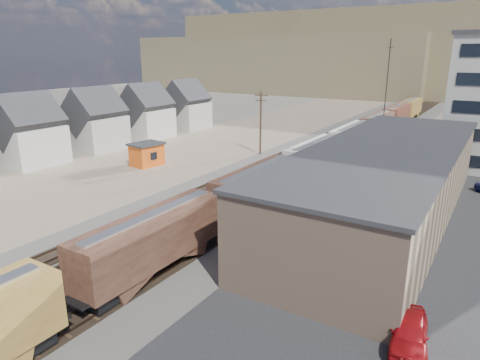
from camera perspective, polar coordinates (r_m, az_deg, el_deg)
The scene contains 13 objects.
ground at distance 33.23m, azimuth -21.31°, elevation -12.87°, with size 300.00×300.00×0.00m, color #6B6356.
ballast_bed at distance 72.48m, azimuth 11.72°, elevation 3.77°, with size 18.00×200.00×0.06m, color #4C4742.
dirt_yard at distance 73.42m, azimuth -5.94°, elevation 4.18°, with size 24.00×180.00×0.03m, color #7D6956.
asphalt_lot at distance 53.90m, azimuth 28.17°, elevation -2.36°, with size 26.00×120.00×0.04m, color #232326.
rail_tracks at distance 72.65m, azimuth 11.32°, elevation 3.89°, with size 11.40×200.00×0.24m.
freight_train at distance 63.55m, azimuth 12.61°, elevation 4.48°, with size 3.00×119.74×4.46m.
warehouse at distance 44.20m, azimuth 18.70°, elevation -0.13°, with size 12.40×40.40×7.25m.
utility_pole_north at distance 67.82m, azimuth 2.77°, elevation 7.76°, with size 2.20×0.32×10.00m.
radio_mast at distance 78.91m, azimuth 18.88°, elevation 10.96°, with size 1.20×0.16×18.00m.
townhouse_row at distance 72.36m, azimuth -22.39°, elevation 6.33°, with size 8.15×68.16×10.47m.
hills_north at distance 185.99m, azimuth 25.41°, elevation 14.59°, with size 265.00×80.00×32.00m.
maintenance_shed at distance 63.15m, azimuth -12.33°, elevation 3.41°, with size 4.08×4.96×3.32m.
parked_car_red at distance 26.85m, azimuth 21.62°, elevation -18.37°, with size 1.99×4.95×1.69m, color #A40F14.
Camera 1 is at (24.17, -16.51, 15.73)m, focal length 32.00 mm.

